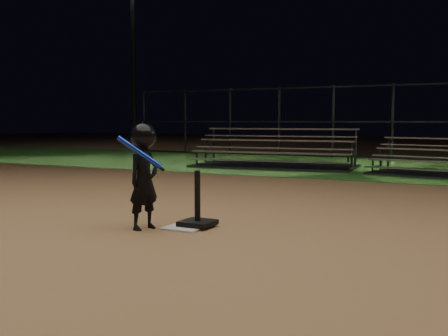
% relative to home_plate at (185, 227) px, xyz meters
% --- Properties ---
extents(ground, '(80.00, 80.00, 0.00)m').
position_rel_home_plate_xyz_m(ground, '(0.00, 0.00, -0.01)').
color(ground, '#9B6F46').
rests_on(ground, ground).
extents(grass_strip, '(60.00, 8.00, 0.01)m').
position_rel_home_plate_xyz_m(grass_strip, '(0.00, 10.00, -0.01)').
color(grass_strip, '#275A1D').
rests_on(grass_strip, ground).
extents(home_plate, '(0.45, 0.45, 0.02)m').
position_rel_home_plate_xyz_m(home_plate, '(0.00, 0.00, 0.00)').
color(home_plate, beige).
rests_on(home_plate, ground).
extents(batting_tee, '(0.38, 0.38, 0.67)m').
position_rel_home_plate_xyz_m(batting_tee, '(0.10, 0.12, 0.13)').
color(batting_tee, black).
rests_on(batting_tee, home_plate).
extents(child_batter, '(0.48, 0.54, 1.26)m').
position_rel_home_plate_xyz_m(child_batter, '(-0.41, -0.26, 0.66)').
color(child_batter, black).
rests_on(child_batter, ground).
extents(bleacher_left, '(4.57, 2.56, 1.07)m').
position_rel_home_plate_xyz_m(bleacher_left, '(-2.32, 8.47, 0.21)').
color(bleacher_left, '#B1B1B6').
rests_on(bleacher_left, ground).
extents(backstop_fence, '(20.08, 0.08, 2.50)m').
position_rel_home_plate_xyz_m(backstop_fence, '(0.00, 13.00, 1.24)').
color(backstop_fence, '#38383D').
rests_on(backstop_fence, ground).
extents(light_pole_left, '(0.90, 0.53, 8.30)m').
position_rel_home_plate_xyz_m(light_pole_left, '(-12.00, 14.94, 4.93)').
color(light_pole_left, '#2D2D30').
rests_on(light_pole_left, ground).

